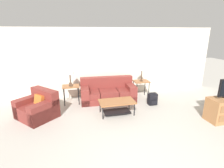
% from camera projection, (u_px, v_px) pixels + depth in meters
% --- Properties ---
extents(wall_back, '(9.19, 0.06, 2.60)m').
position_uv_depth(wall_back, '(104.00, 62.00, 6.75)').
color(wall_back, silver).
rests_on(wall_back, ground_plane).
extents(couch, '(1.99, 0.98, 0.82)m').
position_uv_depth(couch, '(108.00, 92.00, 6.44)').
color(couch, maroon).
rests_on(couch, ground_plane).
extents(armchair, '(1.35, 1.36, 0.80)m').
position_uv_depth(armchair, '(38.00, 108.00, 5.15)').
color(armchair, maroon).
rests_on(armchair, ground_plane).
extents(coffee_table, '(1.08, 0.60, 0.43)m').
position_uv_depth(coffee_table, '(117.00, 104.00, 5.33)').
color(coffee_table, '#935B33').
rests_on(coffee_table, ground_plane).
extents(side_table_left, '(0.57, 0.44, 0.65)m').
position_uv_depth(side_table_left, '(71.00, 88.00, 6.05)').
color(side_table_left, '#935B33').
rests_on(side_table_left, ground_plane).
extents(side_table_right, '(0.57, 0.44, 0.65)m').
position_uv_depth(side_table_right, '(141.00, 83.00, 6.63)').
color(side_table_right, '#935B33').
rests_on(side_table_right, ground_plane).
extents(table_lamp_left, '(0.29, 0.29, 0.64)m').
position_uv_depth(table_lamp_left, '(70.00, 71.00, 5.88)').
color(table_lamp_left, '#472D1E').
rests_on(table_lamp_left, side_table_left).
extents(table_lamp_right, '(0.29, 0.29, 0.64)m').
position_uv_depth(table_lamp_right, '(142.00, 68.00, 6.46)').
color(table_lamp_right, '#472D1E').
rests_on(table_lamp_right, side_table_right).
extents(backpack, '(0.29, 0.30, 0.40)m').
position_uv_depth(backpack, '(152.00, 99.00, 6.06)').
color(backpack, black).
rests_on(backpack, ground_plane).
extents(picture_frame, '(0.10, 0.04, 0.13)m').
position_uv_depth(picture_frame, '(71.00, 84.00, 5.94)').
color(picture_frame, '#4C3828').
rests_on(picture_frame, side_table_left).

